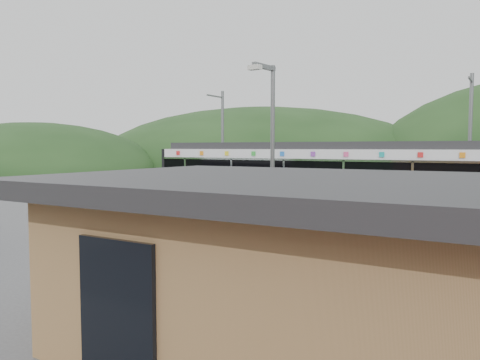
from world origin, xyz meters
The scene contains 9 objects.
ground centered at (0.00, 0.00, 0.00)m, with size 120.00×120.00×0.00m, color #4C4C4F.
hills centered at (6.19, 5.29, 0.00)m, with size 146.00×149.00×26.00m.
platform centered at (0.00, 3.30, 0.15)m, with size 26.00×3.20×0.30m, color #9E9E99.
yellow_line centered at (0.00, 2.00, 0.30)m, with size 26.00×0.10×0.01m, color yellow.
train centered at (1.66, 6.00, 2.06)m, with size 20.44×3.01×3.74m.
catenary_mast_west centered at (-7.00, 8.56, 3.65)m, with size 0.18×1.80×7.00m.
catenary_mast_east centered at (7.00, 8.56, 3.65)m, with size 0.18×1.80×7.00m.
station_shelter centered at (6.00, -9.01, 1.55)m, with size 9.20×6.20×3.00m.
lamp_post centered at (3.04, -4.75, 3.43)m, with size 0.37×1.03×5.74m.
Camera 1 is at (8.81, -16.29, 3.49)m, focal length 35.00 mm.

